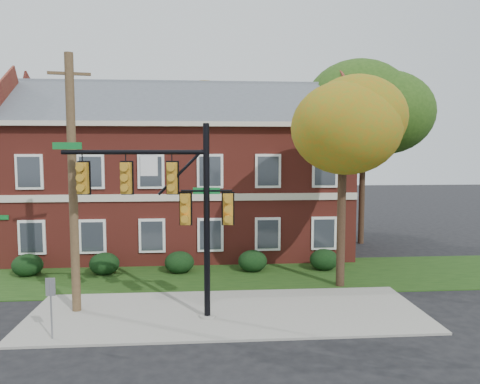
{
  "coord_description": "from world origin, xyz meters",
  "views": [
    {
      "loc": [
        -0.83,
        -15.26,
        5.87
      ],
      "look_at": [
        0.6,
        3.0,
        4.2
      ],
      "focal_mm": 35.0,
      "sensor_mm": 36.0,
      "label": 1
    }
  ],
  "objects": [
    {
      "name": "sidewalk",
      "position": [
        0.0,
        1.0,
        0.04
      ],
      "size": [
        14.0,
        5.0,
        0.08
      ],
      "primitive_type": "cube",
      "color": "gray",
      "rests_on": "ground"
    },
    {
      "name": "hedge_center",
      "position": [
        -2.0,
        6.7,
        0.53
      ],
      "size": [
        1.4,
        1.26,
        1.05
      ],
      "primitive_type": "ellipsoid",
      "color": "black",
      "rests_on": "ground"
    },
    {
      "name": "tree_far_rear",
      "position": [
        -0.66,
        19.79,
        8.84
      ],
      "size": [
        6.84,
        6.46,
        11.52
      ],
      "color": "black",
      "rests_on": "ground"
    },
    {
      "name": "apartment_building",
      "position": [
        -2.0,
        11.95,
        4.99
      ],
      "size": [
        18.8,
        8.8,
        9.74
      ],
      "color": "maroon",
      "rests_on": "ground"
    },
    {
      "name": "sign_post",
      "position": [
        -5.5,
        -0.96,
        1.34
      ],
      "size": [
        0.29,
        0.06,
        1.98
      ],
      "rotation": [
        0.0,
        0.0,
        0.02
      ],
      "color": "slate",
      "rests_on": "ground"
    },
    {
      "name": "grass_strip",
      "position": [
        0.0,
        6.0,
        0.02
      ],
      "size": [
        30.0,
        6.0,
        0.04
      ],
      "primitive_type": "cube",
      "color": "#193811",
      "rests_on": "ground"
    },
    {
      "name": "tree_right_rear",
      "position": [
        9.31,
        12.81,
        8.12
      ],
      "size": [
        6.3,
        5.95,
        10.62
      ],
      "color": "black",
      "rests_on": "ground"
    },
    {
      "name": "ground",
      "position": [
        0.0,
        0.0,
        0.0
      ],
      "size": [
        120.0,
        120.0,
        0.0
      ],
      "primitive_type": "plane",
      "color": "black",
      "rests_on": "ground"
    },
    {
      "name": "utility_pole",
      "position": [
        -5.42,
        1.56,
        4.66
      ],
      "size": [
        1.43,
        0.36,
        9.2
      ],
      "rotation": [
        0.0,
        0.0,
        0.19
      ],
      "color": "#4B3823",
      "rests_on": "ground"
    },
    {
      "name": "hedge_far_left",
      "position": [
        -9.0,
        6.7,
        0.53
      ],
      "size": [
        1.4,
        1.26,
        1.05
      ],
      "primitive_type": "ellipsoid",
      "color": "black",
      "rests_on": "ground"
    },
    {
      "name": "hedge_far_right",
      "position": [
        5.0,
        6.7,
        0.53
      ],
      "size": [
        1.4,
        1.26,
        1.05
      ],
      "primitive_type": "ellipsoid",
      "color": "black",
      "rests_on": "ground"
    },
    {
      "name": "traffic_signal",
      "position": [
        -1.94,
        0.57,
        4.19
      ],
      "size": [
        6.04,
        0.65,
        6.74
      ],
      "rotation": [
        0.0,
        0.0,
        -0.05
      ],
      "color": "gray",
      "rests_on": "ground"
    },
    {
      "name": "hedge_right",
      "position": [
        1.5,
        6.7,
        0.53
      ],
      "size": [
        1.4,
        1.26,
        1.05
      ],
      "primitive_type": "ellipsoid",
      "color": "black",
      "rests_on": "ground"
    },
    {
      "name": "hedge_left",
      "position": [
        -5.5,
        6.7,
        0.53
      ],
      "size": [
        1.4,
        1.26,
        1.05
      ],
      "primitive_type": "ellipsoid",
      "color": "black",
      "rests_on": "ground"
    },
    {
      "name": "tree_near_right",
      "position": [
        5.22,
        3.87,
        6.67
      ],
      "size": [
        4.5,
        4.25,
        8.58
      ],
      "color": "black",
      "rests_on": "ground"
    }
  ]
}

